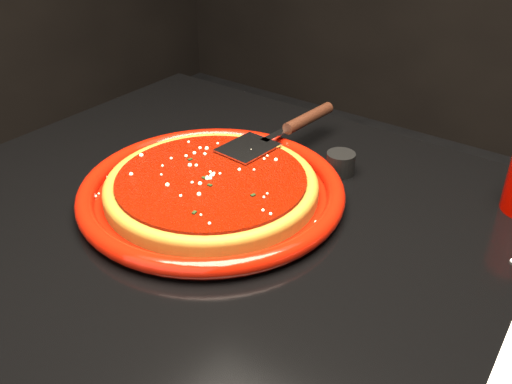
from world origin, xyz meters
TOP-DOWN VIEW (x-y plane):
  - plate at (-0.18, 0.02)m, footprint 0.49×0.49m
  - pizza_crust at (-0.18, 0.02)m, footprint 0.39×0.39m
  - pizza_crust_rim at (-0.18, 0.02)m, footprint 0.39×0.39m
  - pizza_sauce at (-0.18, 0.02)m, footprint 0.34×0.34m
  - parmesan_dusting at (-0.18, 0.02)m, footprint 0.27×0.27m
  - basil_flecks at (-0.18, 0.02)m, footprint 0.25×0.25m
  - pizza_server at (-0.17, 0.20)m, footprint 0.11×0.30m
  - ramekin at (-0.06, 0.21)m, footprint 0.05×0.05m

SIDE VIEW (x-z plane):
  - plate at x=-0.18m, z-range 0.75..0.78m
  - ramekin at x=-0.06m, z-range 0.75..0.79m
  - pizza_crust at x=-0.18m, z-range 0.76..0.78m
  - pizza_crust_rim at x=-0.18m, z-range 0.77..0.79m
  - pizza_sauce at x=-0.18m, z-range 0.78..0.79m
  - basil_flecks at x=-0.18m, z-range 0.79..0.79m
  - parmesan_dusting at x=-0.18m, z-range 0.79..0.79m
  - pizza_server at x=-0.17m, z-range 0.79..0.81m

